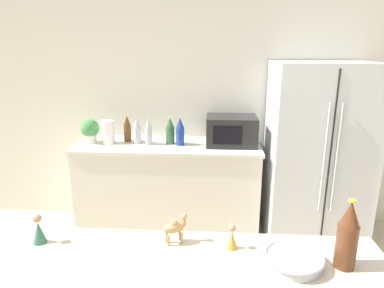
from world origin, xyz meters
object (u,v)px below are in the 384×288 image
refrigerator (317,155)px  wine_bottle (348,235)px  paper_towel_roll (108,132)px  back_bottle_1 (170,131)px  potted_plant (90,130)px  back_bottle_2 (180,132)px  camel_figurine (175,227)px  fruit_bowl (293,259)px  back_bottle_3 (137,131)px  microwave (231,131)px  back_bottle_0 (127,129)px  wise_man_figurine_crimson (232,238)px  wise_man_figurine_blue (39,231)px  back_bottle_4 (149,131)px

refrigerator → wine_bottle: (-0.43, -1.87, 0.25)m
paper_towel_roll → back_bottle_1: back_bottle_1 is taller
potted_plant → back_bottle_2: bearing=-1.9°
camel_figurine → back_bottle_2: bearing=94.8°
refrigerator → fruit_bowl: 1.98m
back_bottle_3 → fruit_bowl: size_ratio=1.03×
refrigerator → back_bottle_2: refrigerator is taller
microwave → back_bottle_3: microwave is taller
refrigerator → back_bottle_2: bearing=178.1°
microwave → back_bottle_0: (-1.04, 0.06, -0.01)m
paper_towel_roll → back_bottle_0: size_ratio=0.84×
back_bottle_1 → wine_bottle: (0.97, -1.95, 0.05)m
back_bottle_1 → potted_plant: bearing=-179.1°
paper_towel_roll → fruit_bowl: bearing=-54.6°
wise_man_figurine_crimson → back_bottle_1: bearing=105.4°
back_bottle_0 → back_bottle_2: 0.55m
paper_towel_roll → wise_man_figurine_blue: 1.85m
fruit_bowl → back_bottle_2: bearing=109.0°
refrigerator → wise_man_figurine_crimson: bearing=-116.8°
paper_towel_roll → camel_figurine: paper_towel_roll is taller
paper_towel_roll → wise_man_figurine_crimson: (1.12, -1.82, -0.03)m
back_bottle_0 → wine_bottle: 2.46m
potted_plant → microwave: microwave is taller
paper_towel_roll → camel_figurine: (0.86, -1.79, 0.00)m
potted_plant → back_bottle_4: size_ratio=0.87×
back_bottle_1 → wise_man_figurine_blue: 1.90m
back_bottle_0 → fruit_bowl: 2.35m
refrigerator → fruit_bowl: refrigerator is taller
back_bottle_1 → wise_man_figurine_blue: (-0.38, -1.86, -0.03)m
back_bottle_0 → wise_man_figurine_blue: back_bottle_0 is taller
back_bottle_2 → wine_bottle: (0.87, -1.91, 0.05)m
microwave → fruit_bowl: bearing=-85.2°
fruit_bowl → wise_man_figurine_crimson: bearing=156.5°
back_bottle_4 → refrigerator: bearing=-1.7°
camel_figurine → back_bottle_4: bearing=104.4°
back_bottle_3 → wise_man_figurine_crimson: 2.03m
back_bottle_0 → wise_man_figurine_blue: bearing=-88.3°
paper_towel_roll → back_bottle_0: bearing=26.8°
back_bottle_4 → camel_figurine: 1.84m
back_bottle_1 → wise_man_figurine_crimson: 1.92m
paper_towel_roll → back_bottle_1: (0.61, 0.02, 0.01)m
paper_towel_roll → wise_man_figurine_crimson: size_ratio=1.90×
potted_plant → back_bottle_0: back_bottle_0 is taller
back_bottle_2 → paper_towel_roll: bearing=178.4°
potted_plant → back_bottle_3: back_bottle_3 is taller
back_bottle_0 → wise_man_figurine_blue: 1.92m
wise_man_figurine_blue → paper_towel_roll: bearing=97.1°
back_bottle_0 → fruit_bowl: (1.20, -2.02, -0.06)m
microwave → back_bottle_1: size_ratio=1.79×
back_bottle_4 → wise_man_figurine_blue: size_ratio=1.88×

